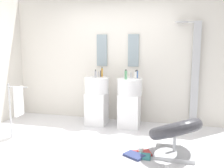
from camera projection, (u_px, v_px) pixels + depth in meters
name	position (u px, v px, depth m)	size (l,w,h in m)	color
ground_plane	(94.00, 150.00, 3.81)	(4.80, 3.60, 0.04)	silver
rear_partition	(118.00, 60.00, 5.18)	(4.80, 0.10, 2.60)	silver
pedestal_sink_left	(97.00, 99.00, 4.94)	(0.48, 0.48, 1.07)	white
pedestal_sink_right	(129.00, 101.00, 4.78)	(0.48, 0.48, 1.07)	white
vanity_mirror_left	(102.00, 50.00, 5.16)	(0.22, 0.03, 0.65)	#8C9EA8
vanity_mirror_right	(133.00, 50.00, 5.00)	(0.22, 0.03, 0.65)	#8C9EA8
shower_column	(194.00, 73.00, 4.71)	(0.49, 0.24, 2.05)	#B7BABF
lounge_chair	(175.00, 132.00, 3.55)	(1.10, 1.10, 0.65)	#B7BABF
towel_rack	(17.00, 102.00, 4.20)	(0.37, 0.22, 0.95)	#B7BABF
area_rug	(127.00, 155.00, 3.59)	(1.10, 0.75, 0.01)	#B2B2B7
magazine_red	(142.00, 153.00, 3.62)	(0.27, 0.20, 0.03)	#B73838
magazine_teal	(142.00, 156.00, 3.51)	(0.24, 0.18, 0.03)	teal
magazine_navy	(134.00, 155.00, 3.53)	(0.29, 0.19, 0.03)	navy
coffee_mug	(141.00, 150.00, 3.65)	(0.08, 0.08, 0.09)	white
soap_bottle_black	(102.00, 73.00, 5.00)	(0.05, 0.05, 0.14)	black
soap_bottle_blue	(137.00, 74.00, 4.79)	(0.05, 0.05, 0.16)	#4C72B7
soap_bottle_amber	(102.00, 72.00, 4.96)	(0.04, 0.04, 0.19)	#C68C38
soap_bottle_green	(126.00, 75.00, 4.55)	(0.05, 0.05, 0.19)	#59996B
soap_bottle_grey	(96.00, 74.00, 4.73)	(0.05, 0.05, 0.17)	#99999E
soap_bottle_white	(136.00, 75.00, 4.62)	(0.04, 0.04, 0.16)	white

